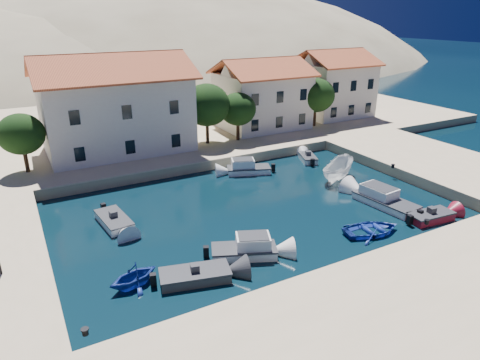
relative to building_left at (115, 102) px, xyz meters
name	(u,v)px	position (x,y,z in m)	size (l,w,h in m)	color
ground	(342,275)	(6.00, -28.00, -5.94)	(400.00, 400.00, 0.00)	black
quay_south	(429,330)	(6.00, -34.00, -5.44)	(52.00, 12.00, 1.00)	#C9B289
quay_east	(434,163)	(26.50, -18.00, -5.44)	(11.00, 20.00, 1.00)	#C9B289
quay_north	(162,124)	(8.00, 10.00, -5.44)	(80.00, 36.00, 1.00)	#C9B289
hills	(136,132)	(26.64, 95.62, -29.34)	(254.00, 176.00, 99.00)	gray
building_left	(115,102)	(0.00, 0.00, 0.00)	(14.70, 9.45, 9.70)	silver
building_mid	(262,93)	(18.00, 1.00, -0.71)	(10.50, 8.40, 8.30)	silver
building_right	(333,82)	(30.00, 2.00, -0.46)	(9.45, 8.40, 8.80)	silver
trees	(220,107)	(10.51, -2.54, -1.10)	(37.30, 5.30, 6.45)	#382314
bollards	(337,221)	(8.80, -24.13, -4.79)	(29.36, 9.56, 0.30)	black
motorboat_grey_sw	(195,276)	(-1.82, -24.33, -5.64)	(4.35, 2.71, 1.25)	#35363B
cabin_cruiser_south	(244,249)	(1.94, -23.39, -5.46)	(4.44, 3.21, 1.60)	white
rowboat_south	(371,233)	(11.24, -25.04, -5.94)	(2.96, 4.14, 0.86)	#1B3498
motorboat_red_se	(431,217)	(16.50, -25.66, -5.64)	(3.60, 1.85, 1.25)	maroon
cabin_cruiser_east	(386,200)	(15.50, -22.19, -5.46)	(2.65, 5.41, 1.60)	white
boat_east	(337,179)	(15.94, -15.89, -5.94)	(1.92, 5.12, 1.98)	white
motorboat_white_ne	(308,158)	(16.80, -10.32, -5.64)	(2.39, 3.26, 1.25)	white
rowboat_west	(134,285)	(-5.05, -23.13, -5.94)	(2.50, 2.89, 1.52)	#1B3498
motorboat_white_west	(114,221)	(-4.26, -15.08, -5.64)	(2.13, 4.06, 1.25)	white
cabin_cruiser_north	(249,168)	(9.63, -10.48, -5.46)	(4.44, 3.08, 1.60)	white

